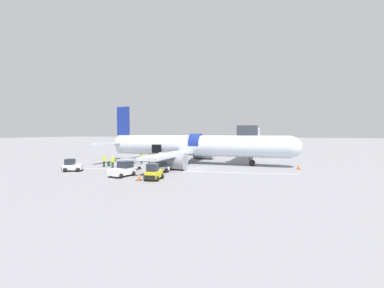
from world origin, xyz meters
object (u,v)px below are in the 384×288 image
(airplane, at_px, (193,147))
(baggage_tug_mid, at_px, (159,168))
(ground_crew_supervisor, at_px, (141,158))
(baggage_tug_spare, at_px, (154,173))
(baggage_tug_lead, at_px, (72,166))
(ground_crew_loader_b, at_px, (149,159))
(suitcase_on_tarmac_upright, at_px, (109,164))
(baggage_cart_loading, at_px, (128,162))
(baggage_tug_rear, at_px, (123,170))
(ground_crew_loader_a, at_px, (113,161))
(baggage_cart_queued, at_px, (131,166))
(ground_crew_driver, at_px, (104,160))

(airplane, xyz_separation_m, baggage_tug_mid, (-1.11, -10.28, -2.22))
(ground_crew_supervisor, bearing_deg, baggage_tug_spare, -54.75)
(baggage_tug_spare, bearing_deg, baggage_tug_lead, 170.81)
(ground_crew_loader_b, xyz_separation_m, suitcase_on_tarmac_upright, (-4.65, -3.95, -0.60))
(baggage_cart_loading, xyz_separation_m, suitcase_on_tarmac_upright, (-2.52, -1.29, -0.22))
(airplane, bearing_deg, baggage_tug_rear, -104.76)
(ground_crew_loader_a, distance_m, suitcase_on_tarmac_upright, 2.01)
(airplane, relative_size, suitcase_on_tarmac_upright, 43.85)
(baggage_tug_lead, xyz_separation_m, baggage_cart_queued, (6.32, 3.96, -0.21))
(ground_crew_driver, bearing_deg, suitcase_on_tarmac_upright, 81.14)
(ground_crew_driver, bearing_deg, ground_crew_loader_b, 45.36)
(ground_crew_loader_a, xyz_separation_m, ground_crew_driver, (-1.67, 0.26, 0.06))
(baggage_tug_rear, xyz_separation_m, baggage_cart_queued, (-2.14, 5.13, -0.28))
(ground_crew_supervisor, distance_m, suitcase_on_tarmac_upright, 5.18)
(airplane, relative_size, baggage_cart_queued, 8.87)
(baggage_tug_lead, distance_m, baggage_tug_mid, 11.43)
(baggage_tug_lead, relative_size, baggage_cart_loading, 0.71)
(baggage_tug_spare, bearing_deg, ground_crew_loader_a, 146.43)
(ground_crew_driver, relative_size, ground_crew_supervisor, 1.04)
(baggage_cart_queued, distance_m, ground_crew_loader_b, 5.75)
(baggage_tug_mid, xyz_separation_m, baggage_cart_loading, (-7.27, 4.28, -0.03))
(baggage_tug_mid, bearing_deg, baggage_tug_spare, -69.93)
(ground_crew_loader_b, height_order, ground_crew_supervisor, ground_crew_supervisor)
(ground_crew_driver, bearing_deg, ground_crew_loader_a, -8.99)
(baggage_tug_mid, bearing_deg, airplane, 83.83)
(airplane, xyz_separation_m, ground_crew_loader_a, (-9.37, -8.46, -1.88))
(baggage_tug_mid, xyz_separation_m, ground_crew_driver, (-9.93, 2.09, 0.40))
(baggage_tug_mid, bearing_deg, baggage_cart_queued, 165.69)
(ground_crew_loader_a, bearing_deg, baggage_tug_rear, -45.56)
(ground_crew_driver, xyz_separation_m, ground_crew_supervisor, (3.30, 4.95, -0.04))
(baggage_tug_rear, height_order, ground_crew_loader_a, baggage_tug_rear)
(ground_crew_loader_b, xyz_separation_m, ground_crew_supervisor, (-1.48, 0.11, 0.00))
(airplane, bearing_deg, baggage_tug_lead, -133.14)
(airplane, bearing_deg, suitcase_on_tarmac_upright, -146.21)
(suitcase_on_tarmac_upright, bearing_deg, baggage_tug_mid, -16.98)
(baggage_cart_loading, distance_m, baggage_cart_queued, 3.95)
(ground_crew_driver, bearing_deg, baggage_tug_mid, -11.89)
(baggage_tug_rear, bearing_deg, baggage_cart_loading, 119.51)
(ground_crew_loader_a, bearing_deg, baggage_tug_mid, -12.47)
(baggage_tug_rear, bearing_deg, baggage_tug_lead, 172.12)
(baggage_tug_spare, relative_size, baggage_cart_loading, 0.64)
(baggage_tug_lead, relative_size, baggage_tug_spare, 1.11)
(baggage_tug_spare, distance_m, baggage_cart_queued, 8.90)
(baggage_cart_queued, bearing_deg, baggage_tug_lead, -147.94)
(ground_crew_supervisor, height_order, suitcase_on_tarmac_upright, ground_crew_supervisor)
(baggage_tug_rear, distance_m, ground_crew_supervisor, 11.67)
(airplane, distance_m, baggage_tug_mid, 10.58)
(suitcase_on_tarmac_upright, bearing_deg, ground_crew_loader_b, 40.36)
(ground_crew_loader_b, bearing_deg, ground_crew_supervisor, 175.86)
(baggage_tug_spare, height_order, ground_crew_loader_a, baggage_tug_spare)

